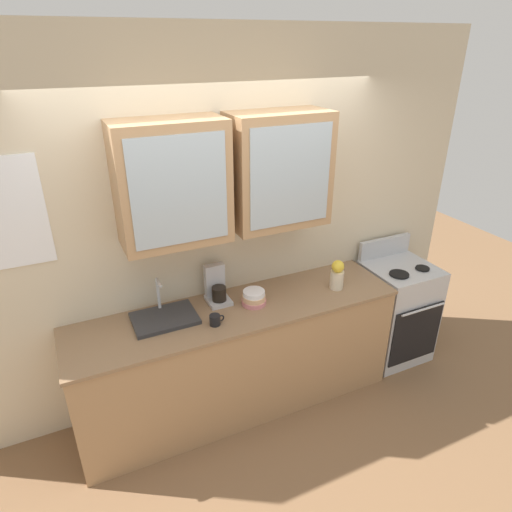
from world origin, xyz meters
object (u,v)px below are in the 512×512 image
(bowl_stack, at_px, (254,298))
(cup_near_sink, at_px, (215,320))
(stove_range, at_px, (395,311))
(sink_faucet, at_px, (164,317))
(coffee_maker, at_px, (217,288))
(vase, at_px, (337,275))

(bowl_stack, xyz_separation_m, cup_near_sink, (-0.36, -0.14, -0.01))
(stove_range, relative_size, cup_near_sink, 10.08)
(stove_range, bearing_deg, bowl_stack, 179.62)
(sink_faucet, relative_size, bowl_stack, 2.41)
(stove_range, height_order, cup_near_sink, stove_range)
(cup_near_sink, bearing_deg, bowl_stack, 20.52)
(cup_near_sink, distance_m, coffee_maker, 0.34)
(sink_faucet, xyz_separation_m, cup_near_sink, (0.31, -0.21, 0.02))
(sink_faucet, bearing_deg, bowl_stack, -6.39)
(vase, xyz_separation_m, coffee_maker, (-0.94, 0.23, -0.01))
(stove_range, bearing_deg, cup_near_sink, -176.00)
(bowl_stack, relative_size, vase, 0.76)
(sink_faucet, xyz_separation_m, coffee_maker, (0.44, 0.09, 0.09))
(cup_near_sink, bearing_deg, stove_range, 4.00)
(stove_range, bearing_deg, coffee_maker, 174.00)
(stove_range, distance_m, bowl_stack, 1.54)
(coffee_maker, bearing_deg, sink_faucet, -168.14)
(sink_faucet, relative_size, cup_near_sink, 4.12)
(vase, xyz_separation_m, cup_near_sink, (-1.07, -0.07, -0.08))
(stove_range, bearing_deg, sink_faucet, 177.71)
(stove_range, distance_m, cup_near_sink, 1.89)
(cup_near_sink, bearing_deg, vase, 3.80)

